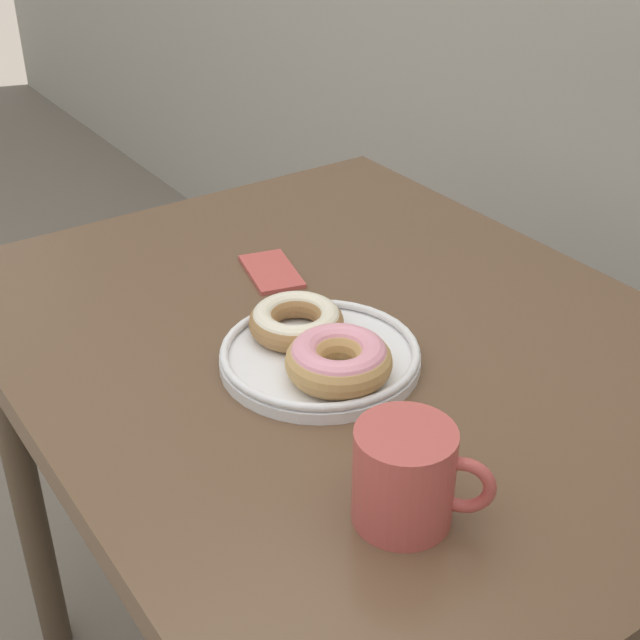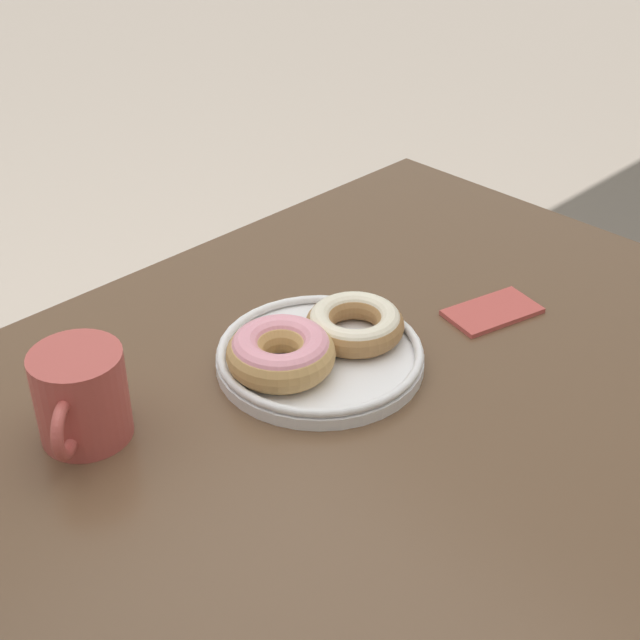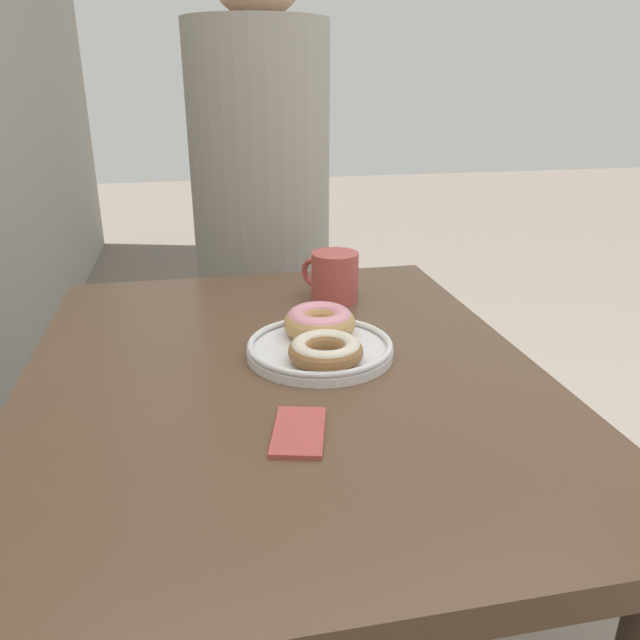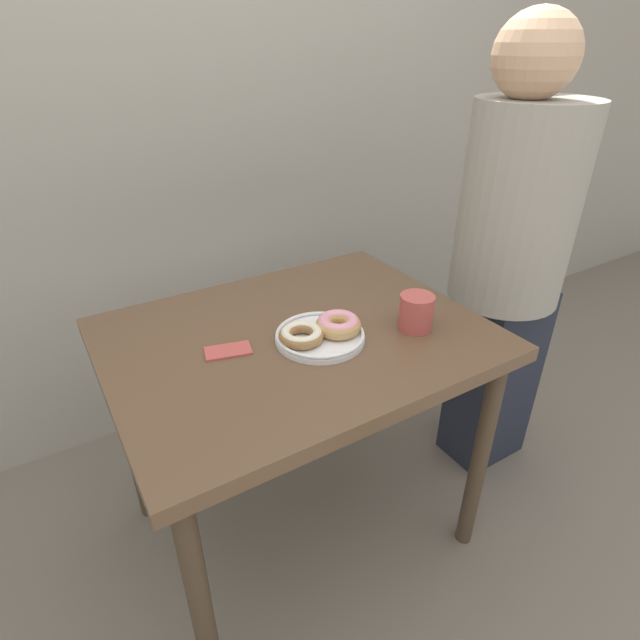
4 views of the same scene
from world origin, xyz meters
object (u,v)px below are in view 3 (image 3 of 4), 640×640
at_px(coffee_mug, 334,276).
at_px(napkin, 299,431).
at_px(dining_table, 284,421).
at_px(donut_plate, 321,339).
at_px(person_figure, 261,218).

distance_m(coffee_mug, napkin, 0.50).
bearing_deg(napkin, dining_table, -2.34).
bearing_deg(coffee_mug, donut_plate, 162.96).
bearing_deg(napkin, coffee_mug, -17.54).
xyz_separation_m(dining_table, napkin, (-0.19, 0.01, 0.10)).
distance_m(dining_table, donut_plate, 0.14).
distance_m(donut_plate, coffee_mug, 0.26).
xyz_separation_m(dining_table, donut_plate, (0.04, -0.07, 0.12)).
bearing_deg(person_figure, donut_plate, -178.97).
xyz_separation_m(coffee_mug, person_figure, (0.47, 0.09, 0.02)).
xyz_separation_m(dining_table, coffee_mug, (0.29, -0.14, 0.14)).
relative_size(donut_plate, coffee_mug, 2.18).
xyz_separation_m(donut_plate, coffee_mug, (0.25, -0.08, 0.02)).
distance_m(coffee_mug, person_figure, 0.48).
relative_size(dining_table, napkin, 7.75).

